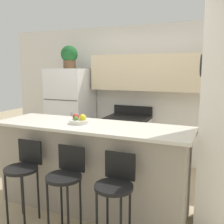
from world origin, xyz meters
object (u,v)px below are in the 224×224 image
(bar_stool_left, at_px, (24,169))
(fruit_bowl, at_px, (80,120))
(stove_range, at_px, (127,141))
(bar_stool_mid, at_px, (66,177))
(bar_stool_right, at_px, (115,187))
(trash_bin, at_px, (93,156))
(refrigerator, at_px, (71,114))
(potted_plant_on_fridge, at_px, (69,56))

(bar_stool_left, height_order, fruit_bowl, fruit_bowl)
(stove_range, distance_m, bar_stool_left, 2.21)
(bar_stool_mid, xyz_separation_m, bar_stool_right, (0.57, 0.00, 0.00))
(bar_stool_left, relative_size, bar_stool_right, 1.00)
(bar_stool_right, bearing_deg, bar_stool_left, 180.00)
(bar_stool_right, xyz_separation_m, fruit_bowl, (-0.72, 0.58, 0.50))
(trash_bin, bearing_deg, fruit_bowl, -68.85)
(bar_stool_right, relative_size, fruit_bowl, 3.71)
(stove_range, relative_size, bar_stool_right, 1.14)
(refrigerator, height_order, bar_stool_right, refrigerator)
(trash_bin, bearing_deg, bar_stool_left, -87.53)
(refrigerator, relative_size, bar_stool_mid, 1.88)
(stove_range, xyz_separation_m, bar_stool_left, (-0.48, -2.15, 0.16))
(stove_range, xyz_separation_m, bar_stool_mid, (0.09, -2.15, 0.16))
(stove_range, relative_size, trash_bin, 2.82)
(bar_stool_left, relative_size, fruit_bowl, 3.71)
(trash_bin, bearing_deg, refrigerator, 157.27)
(stove_range, xyz_separation_m, fruit_bowl, (-0.07, -1.58, 0.67))
(potted_plant_on_fridge, bearing_deg, bar_stool_right, -49.15)
(fruit_bowl, bearing_deg, potted_plant_on_fridge, 125.59)
(refrigerator, bearing_deg, bar_stool_right, -49.15)
(bar_stool_left, distance_m, bar_stool_mid, 0.57)
(bar_stool_right, bearing_deg, potted_plant_on_fridge, 130.85)
(bar_stool_right, bearing_deg, fruit_bowl, 141.54)
(bar_stool_left, height_order, potted_plant_on_fridge, potted_plant_on_fridge)
(stove_range, relative_size, bar_stool_mid, 1.14)
(fruit_bowl, bearing_deg, bar_stool_mid, -74.84)
(bar_stool_left, bearing_deg, stove_range, 77.36)
(refrigerator, relative_size, potted_plant_on_fridge, 4.13)
(bar_stool_left, xyz_separation_m, fruit_bowl, (0.41, 0.58, 0.50))
(bar_stool_left, height_order, bar_stool_mid, same)
(potted_plant_on_fridge, height_order, fruit_bowl, potted_plant_on_fridge)
(bar_stool_mid, bearing_deg, stove_range, 92.29)
(fruit_bowl, bearing_deg, stove_range, 87.46)
(bar_stool_mid, height_order, trash_bin, bar_stool_mid)
(refrigerator, xyz_separation_m, potted_plant_on_fridge, (-0.00, 0.00, 1.11))
(bar_stool_mid, bearing_deg, trash_bin, 109.33)
(fruit_bowl, relative_size, trash_bin, 0.67)
(fruit_bowl, height_order, trash_bin, fruit_bowl)
(bar_stool_right, bearing_deg, bar_stool_mid, 180.00)
(bar_stool_left, xyz_separation_m, trash_bin, (-0.08, 1.85, -0.44))
(stove_range, height_order, fruit_bowl, fruit_bowl)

